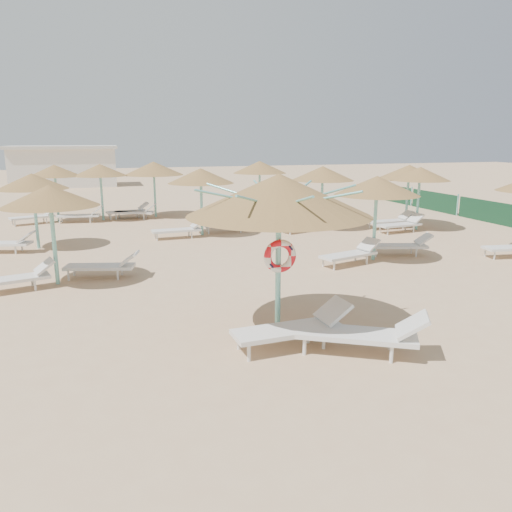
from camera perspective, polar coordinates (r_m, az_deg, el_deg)
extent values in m
plane|color=tan|center=(10.25, 2.33, -8.66)|extent=(120.00, 120.00, 0.00)
cylinder|color=#72C6BD|center=(9.81, 2.55, -1.46)|extent=(0.11, 0.11, 2.67)
cone|color=olive|center=(9.54, 2.64, 7.01)|extent=(3.56, 3.56, 0.80)
cylinder|color=#72C6BD|center=(9.58, 2.62, 5.40)|extent=(0.20, 0.20, 0.12)
cylinder|color=#72C6BD|center=(9.85, 7.15, 6.88)|extent=(1.61, 0.04, 0.40)
cylinder|color=#72C6BD|center=(10.29, 4.60, 7.21)|extent=(1.17, 1.17, 0.40)
cylinder|color=#72C6BD|center=(10.32, 1.09, 7.27)|extent=(0.04, 1.61, 0.40)
cylinder|color=#72C6BD|center=(9.92, -1.67, 7.02)|extent=(1.17, 1.17, 0.40)
cylinder|color=#72C6BD|center=(9.30, -2.15, 6.60)|extent=(1.61, 0.04, 0.40)
cylinder|color=#72C6BD|center=(8.82, 0.35, 6.24)|extent=(1.17, 1.17, 0.40)
cylinder|color=#72C6BD|center=(8.79, 4.44, 6.17)|extent=(0.04, 1.61, 0.40)
cylinder|color=#72C6BD|center=(9.23, 7.26, 6.45)|extent=(1.17, 1.17, 0.40)
torus|color=red|center=(9.65, 2.76, -0.01)|extent=(0.66, 0.15, 0.66)
cylinder|color=silver|center=(8.93, -0.82, -11.03)|extent=(0.07, 0.07, 0.31)
cylinder|color=silver|center=(9.40, -1.99, -9.73)|extent=(0.07, 0.07, 0.31)
cylinder|color=silver|center=(9.50, 7.76, -9.61)|extent=(0.07, 0.07, 0.31)
cylinder|color=silver|center=(9.94, 6.23, -8.48)|extent=(0.07, 0.07, 0.31)
cube|color=silver|center=(9.39, 3.70, -8.47)|extent=(2.13, 0.82, 0.09)
cube|color=silver|center=(9.71, 8.79, -6.20)|extent=(0.58, 0.69, 0.40)
cylinder|color=silver|center=(9.20, 5.56, -10.29)|extent=(0.07, 0.07, 0.32)
cylinder|color=silver|center=(9.72, 5.97, -8.98)|extent=(0.07, 0.07, 0.32)
cylinder|color=silver|center=(9.17, 15.23, -10.81)|extent=(0.07, 0.07, 0.32)
cylinder|color=silver|center=(9.69, 15.09, -9.46)|extent=(0.07, 0.07, 0.32)
cube|color=silver|center=(9.34, 11.38, -8.80)|extent=(2.21, 1.67, 0.09)
cube|color=silver|center=(9.28, 17.44, -7.50)|extent=(0.81, 0.86, 0.41)
cylinder|color=#72C6BD|center=(14.26, -22.08, 1.47)|extent=(0.11, 0.11, 2.30)
cone|color=olive|center=(14.08, -22.52, 6.39)|extent=(2.49, 2.49, 0.56)
cylinder|color=#72C6BD|center=(14.10, -22.43, 5.45)|extent=(0.20, 0.20, 0.12)
cylinder|color=silver|center=(14.06, -23.92, -3.10)|extent=(0.06, 0.06, 0.28)
cylinder|color=silver|center=(14.54, -24.22, -2.61)|extent=(0.06, 0.06, 0.28)
cube|color=silver|center=(14.19, -26.33, -2.44)|extent=(2.00, 1.09, 0.08)
cube|color=silver|center=(14.23, -23.05, -1.07)|extent=(0.62, 0.70, 0.36)
cylinder|color=silver|center=(14.71, -20.64, -2.10)|extent=(0.06, 0.06, 0.28)
cylinder|color=silver|center=(15.17, -20.07, -1.61)|extent=(0.06, 0.06, 0.28)
cylinder|color=silver|center=(14.34, -15.52, -2.11)|extent=(0.06, 0.06, 0.28)
cylinder|color=silver|center=(14.81, -15.09, -1.60)|extent=(0.06, 0.06, 0.28)
cube|color=silver|center=(14.67, -17.44, -1.17)|extent=(2.00, 1.09, 0.08)
cube|color=silver|center=(14.41, -14.24, -0.24)|extent=(0.62, 0.70, 0.36)
cylinder|color=#72C6BD|center=(19.26, -23.88, 4.16)|extent=(0.11, 0.11, 2.30)
cone|color=olive|center=(19.13, -24.22, 7.80)|extent=(2.41, 2.41, 0.54)
cylinder|color=#72C6BD|center=(19.15, -24.16, 7.11)|extent=(0.20, 0.20, 0.12)
cylinder|color=silver|center=(18.75, -25.77, 0.60)|extent=(0.06, 0.06, 0.28)
cylinder|color=silver|center=(19.19, -25.18, 0.93)|extent=(0.06, 0.06, 0.28)
cube|color=silver|center=(19.17, -27.03, 1.28)|extent=(2.00, 1.11, 0.08)
cube|color=silver|center=(18.77, -24.76, 2.03)|extent=(0.63, 0.71, 0.36)
cylinder|color=#72C6BD|center=(25.22, -21.81, 6.25)|extent=(0.11, 0.11, 2.30)
cone|color=olive|center=(25.12, -22.05, 9.04)|extent=(2.39, 2.39, 0.54)
cylinder|color=#72C6BD|center=(25.14, -22.01, 8.51)|extent=(0.20, 0.20, 0.12)
cylinder|color=silver|center=(24.67, -25.85, 3.36)|extent=(0.06, 0.06, 0.28)
cylinder|color=silver|center=(25.16, -26.08, 3.51)|extent=(0.06, 0.06, 0.28)
cylinder|color=silver|center=(24.95, -22.82, 3.75)|extent=(0.06, 0.06, 0.28)
cylinder|color=silver|center=(25.43, -23.11, 3.89)|extent=(0.06, 0.06, 0.28)
cube|color=silver|center=(25.05, -24.22, 4.07)|extent=(2.00, 1.22, 0.08)
cube|color=silver|center=(25.21, -22.39, 4.84)|extent=(0.66, 0.73, 0.36)
cylinder|color=#72C6BD|center=(20.24, -6.24, 5.61)|extent=(0.11, 0.11, 2.30)
cone|color=olive|center=(20.12, -6.33, 9.11)|extent=(2.63, 2.63, 0.59)
cylinder|color=#72C6BD|center=(20.14, -6.32, 8.43)|extent=(0.20, 0.20, 0.12)
cylinder|color=silver|center=(19.46, -11.23, 2.11)|extent=(0.06, 0.06, 0.28)
cylinder|color=silver|center=(19.95, -11.47, 2.37)|extent=(0.06, 0.06, 0.28)
cylinder|color=silver|center=(19.71, -7.36, 2.40)|extent=(0.06, 0.06, 0.28)
cylinder|color=silver|center=(20.19, -7.68, 2.65)|extent=(0.06, 0.06, 0.28)
cube|color=silver|center=(19.81, -9.09, 2.92)|extent=(1.93, 0.72, 0.08)
cube|color=silver|center=(19.94, -6.72, 3.77)|extent=(0.52, 0.63, 0.36)
cylinder|color=silver|center=(20.55, -5.44, 2.89)|extent=(0.06, 0.06, 0.28)
cylinder|color=silver|center=(21.04, -5.64, 3.13)|extent=(0.06, 0.06, 0.28)
cylinder|color=silver|center=(20.79, -1.75, 3.07)|extent=(0.06, 0.06, 0.28)
cylinder|color=silver|center=(21.27, -2.04, 3.30)|extent=(0.06, 0.06, 0.28)
cube|color=silver|center=(20.89, -3.38, 3.60)|extent=(1.93, 0.72, 0.08)
cube|color=silver|center=(21.02, -1.10, 4.35)|extent=(0.52, 0.63, 0.36)
cylinder|color=#72C6BD|center=(25.48, -11.49, 7.00)|extent=(0.11, 0.11, 2.30)
cone|color=olive|center=(25.38, -11.62, 9.80)|extent=(2.90, 2.90, 0.65)
cylinder|color=#72C6BD|center=(25.39, -11.59, 9.24)|extent=(0.20, 0.20, 0.12)
cylinder|color=silver|center=(25.11, -15.70, 4.35)|extent=(0.06, 0.06, 0.28)
cylinder|color=silver|center=(25.58, -15.38, 4.53)|extent=(0.06, 0.06, 0.28)
cylinder|color=silver|center=(24.75, -12.71, 4.40)|extent=(0.06, 0.06, 0.28)
cylinder|color=silver|center=(25.23, -12.43, 4.58)|extent=(0.06, 0.06, 0.28)
cube|color=silver|center=(25.10, -13.81, 4.88)|extent=(2.00, 1.19, 0.08)
cube|color=silver|center=(24.86, -11.94, 5.45)|extent=(0.65, 0.72, 0.36)
cylinder|color=#72C6BD|center=(16.38, 13.42, 3.51)|extent=(0.11, 0.11, 2.30)
cone|color=olive|center=(16.22, 13.66, 7.83)|extent=(2.67, 2.67, 0.60)
cylinder|color=#72C6BD|center=(16.24, 13.61, 6.99)|extent=(0.20, 0.20, 0.12)
cylinder|color=silver|center=(15.00, 8.93, -1.11)|extent=(0.06, 0.06, 0.28)
cylinder|color=silver|center=(15.36, 7.68, -0.73)|extent=(0.06, 0.06, 0.28)
cylinder|color=silver|center=(15.91, 12.55, -0.44)|extent=(0.06, 0.06, 0.28)
cylinder|color=silver|center=(16.26, 11.30, -0.09)|extent=(0.06, 0.06, 0.28)
cube|color=silver|center=(15.67, 10.52, 0.12)|extent=(2.00, 1.12, 0.08)
cube|color=silver|center=(16.20, 12.74, 1.32)|extent=(0.63, 0.71, 0.36)
cylinder|color=silver|center=(16.94, 13.53, 0.34)|extent=(0.06, 0.06, 0.28)
cylinder|color=silver|center=(17.41, 13.12, 0.71)|extent=(0.06, 0.06, 0.28)
cylinder|color=silver|center=(17.33, 17.85, 0.35)|extent=(0.06, 0.06, 0.28)
cylinder|color=silver|center=(17.79, 17.34, 0.71)|extent=(0.06, 0.06, 0.28)
cube|color=silver|center=(17.35, 15.91, 1.11)|extent=(2.00, 1.12, 0.08)
cube|color=silver|center=(17.57, 18.61, 1.87)|extent=(0.63, 0.71, 0.36)
cylinder|color=#72C6BD|center=(21.70, 7.52, 6.09)|extent=(0.11, 0.11, 2.30)
cone|color=olive|center=(21.59, 7.62, 9.36)|extent=(2.66, 2.66, 0.60)
cylinder|color=#72C6BD|center=(21.60, 7.60, 8.72)|extent=(0.20, 0.20, 0.12)
cylinder|color=silver|center=(20.36, 3.93, 2.82)|extent=(0.06, 0.06, 0.28)
cylinder|color=silver|center=(20.74, 3.04, 3.03)|extent=(0.06, 0.06, 0.28)
cylinder|color=silver|center=(21.24, 6.73, 3.20)|extent=(0.06, 0.06, 0.28)
cylinder|color=silver|center=(21.60, 5.83, 3.39)|extent=(0.06, 0.06, 0.28)
cube|color=silver|center=(21.03, 5.17, 3.63)|extent=(2.00, 1.20, 0.08)
cube|color=silver|center=(21.55, 6.90, 4.47)|extent=(0.65, 0.72, 0.36)
cylinder|color=#72C6BD|center=(26.15, 0.41, 7.41)|extent=(0.11, 0.11, 2.30)
cone|color=olive|center=(26.05, 0.42, 10.13)|extent=(2.74, 2.74, 0.62)
cylinder|color=#72C6BD|center=(26.06, 0.41, 9.60)|extent=(0.20, 0.20, 0.12)
cylinder|color=silver|center=(25.04, -3.12, 4.80)|extent=(0.06, 0.06, 0.28)
cylinder|color=silver|center=(25.49, -3.56, 4.95)|extent=(0.06, 0.06, 0.28)
cylinder|color=silver|center=(25.59, -0.32, 5.01)|extent=(0.06, 0.06, 0.28)
cylinder|color=silver|center=(26.03, -0.80, 5.15)|extent=(0.06, 0.06, 0.28)
cube|color=silver|center=(25.55, -1.68, 5.40)|extent=(1.97, 0.91, 0.08)
cube|color=silver|center=(25.88, 0.04, 6.04)|extent=(0.57, 0.67, 0.36)
cylinder|color=silver|center=(17.84, 25.60, 0.03)|extent=(0.06, 0.06, 0.28)
cylinder|color=silver|center=(18.24, 24.72, 0.39)|extent=(0.06, 0.06, 0.28)
cube|color=silver|center=(18.47, 27.26, 0.84)|extent=(1.97, 0.87, 0.08)
cylinder|color=#72C6BD|center=(23.29, 16.88, 6.12)|extent=(0.11, 0.11, 2.30)
cone|color=olive|center=(23.18, 17.09, 9.17)|extent=(2.77, 2.77, 0.62)
cylinder|color=#72C6BD|center=(23.19, 17.05, 8.57)|extent=(0.20, 0.20, 0.12)
cylinder|color=silver|center=(21.87, 13.53, 3.21)|extent=(0.06, 0.06, 0.28)
cylinder|color=silver|center=(22.29, 12.86, 3.43)|extent=(0.06, 0.06, 0.28)
cylinder|color=silver|center=(22.60, 16.46, 3.35)|extent=(0.06, 0.06, 0.28)
cylinder|color=silver|center=(23.01, 15.76, 3.57)|extent=(0.06, 0.06, 0.28)
cube|color=silver|center=(22.47, 14.97, 3.86)|extent=(1.91, 0.65, 0.08)
cube|color=silver|center=(22.91, 16.80, 4.52)|extent=(0.49, 0.61, 0.36)
cylinder|color=#72C6BD|center=(22.46, 18.02, 5.80)|extent=(0.11, 0.11, 2.30)
cone|color=olive|center=(22.35, 18.25, 8.93)|extent=(2.49, 2.49, 0.56)
cylinder|color=#72C6BD|center=(22.37, 18.20, 8.33)|extent=(0.20, 0.20, 0.12)
cylinder|color=silver|center=(20.97, 14.82, 2.72)|extent=(0.06, 0.06, 0.28)
cylinder|color=silver|center=(21.35, 13.97, 2.95)|extent=(0.06, 0.06, 0.28)
cylinder|color=silver|center=(21.85, 17.56, 2.95)|extent=(0.06, 0.06, 0.28)
cylinder|color=silver|center=(22.21, 16.70, 3.17)|extent=(0.06, 0.06, 0.28)
cube|color=silver|center=(21.64, 16.07, 3.44)|extent=(1.97, 0.87, 0.08)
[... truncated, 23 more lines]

